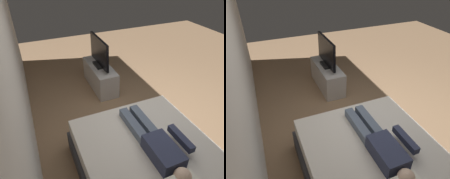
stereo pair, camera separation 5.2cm
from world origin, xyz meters
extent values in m
plane|color=#8C6B4C|center=(0.00, 0.00, 0.00)|extent=(10.00, 10.00, 0.00)
cube|color=silver|center=(0.40, 1.78, 1.40)|extent=(6.40, 0.10, 2.80)
cube|color=#333338|center=(-0.77, 0.49, 0.15)|extent=(1.90, 1.61, 0.30)
cube|color=silver|center=(-0.77, 0.49, 0.42)|extent=(1.82, 1.53, 0.24)
cube|color=#2D334C|center=(-0.87, 0.43, 0.63)|extent=(0.48, 0.28, 0.18)
sphere|color=beige|center=(-1.20, 0.43, 0.63)|extent=(0.18, 0.18, 0.18)
cube|color=slate|center=(-0.33, 0.35, 0.60)|extent=(0.60, 0.11, 0.11)
cube|color=slate|center=(-0.33, 0.51, 0.60)|extent=(0.60, 0.11, 0.11)
cube|color=#2D334C|center=(-0.81, 0.15, 0.67)|extent=(0.40, 0.08, 0.08)
cube|color=black|center=(-0.59, 0.01, 0.55)|extent=(0.15, 0.04, 0.02)
cube|color=#B7B2AD|center=(1.58, 0.25, 0.25)|extent=(1.10, 0.40, 0.50)
cube|color=black|center=(1.58, 0.25, 0.53)|extent=(0.32, 0.20, 0.05)
cube|color=black|center=(1.58, 0.25, 0.82)|extent=(0.88, 0.05, 0.54)
camera|label=1|loc=(-2.06, 1.55, 2.47)|focal=33.60mm
camera|label=2|loc=(-2.08, 1.51, 2.47)|focal=33.60mm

